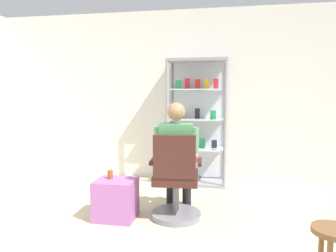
% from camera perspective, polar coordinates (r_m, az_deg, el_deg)
% --- Properties ---
extents(back_wall, '(6.00, 0.10, 2.70)m').
position_cam_1_polar(back_wall, '(5.05, 1.13, 5.56)').
color(back_wall, silver).
rests_on(back_wall, ground).
extents(display_cabinet_main, '(0.90, 0.45, 1.90)m').
position_cam_1_polar(display_cabinet_main, '(4.79, 5.41, 0.92)').
color(display_cabinet_main, gray).
rests_on(display_cabinet_main, ground).
extents(office_chair, '(0.58, 0.56, 0.96)m').
position_cam_1_polar(office_chair, '(3.44, 1.42, -10.75)').
color(office_chair, slate).
rests_on(office_chair, ground).
extents(seated_shopkeeper, '(0.51, 0.58, 1.29)m').
position_cam_1_polar(seated_shopkeeper, '(3.52, 1.67, -5.02)').
color(seated_shopkeeper, black).
rests_on(seated_shopkeeper, ground).
extents(storage_crate, '(0.43, 0.38, 0.44)m').
position_cam_1_polar(storage_crate, '(3.56, -9.60, -13.16)').
color(storage_crate, '#9E599E').
rests_on(storage_crate, ground).
extents(tea_glass, '(0.06, 0.06, 0.10)m').
position_cam_1_polar(tea_glass, '(3.53, -10.63, -8.77)').
color(tea_glass, brown).
rests_on(tea_glass, storage_crate).
extents(wooden_stool, '(0.32, 0.32, 0.40)m').
position_cam_1_polar(wooden_stool, '(2.70, 28.30, -17.86)').
color(wooden_stool, brown).
rests_on(wooden_stool, ground).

